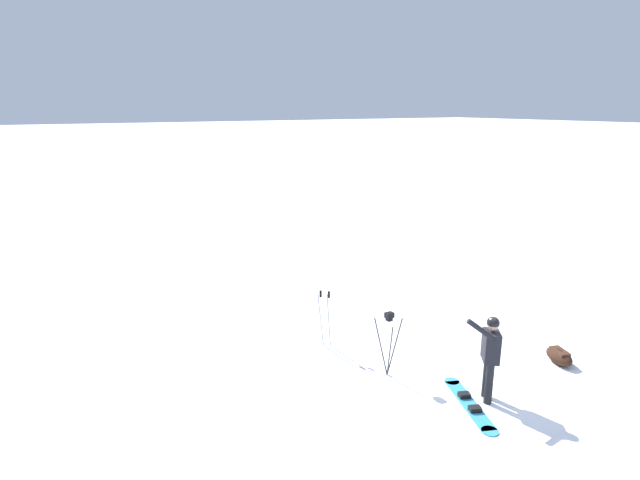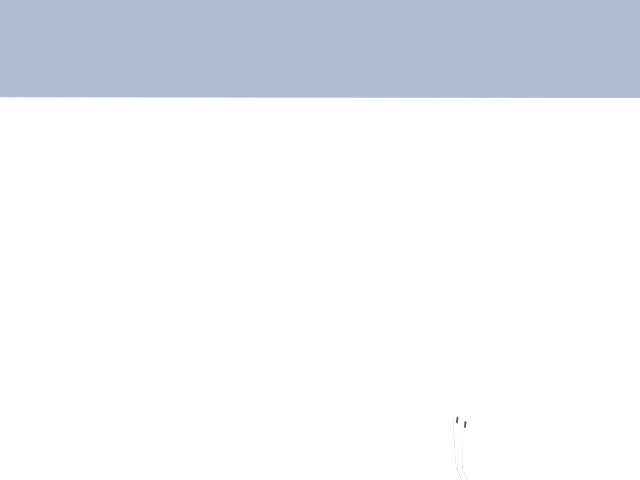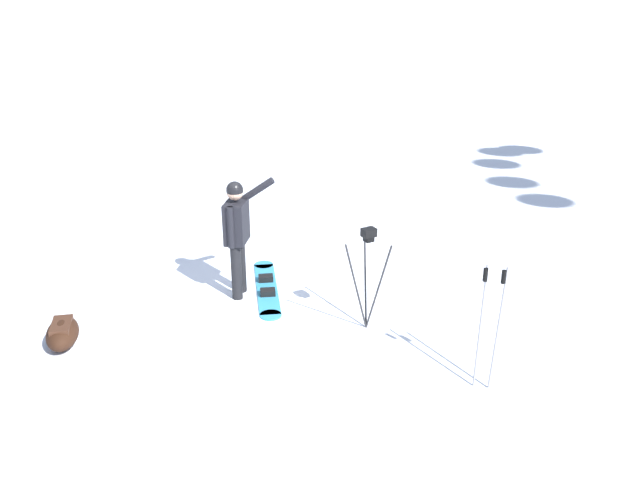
% 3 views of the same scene
% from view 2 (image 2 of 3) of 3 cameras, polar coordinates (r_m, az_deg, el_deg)
% --- Properties ---
extents(ski_poles, '(0.30, 0.36, 1.31)m').
position_cam_2_polar(ski_poles, '(10.72, 16.75, -22.22)').
color(ski_poles, gray).
rests_on(ski_poles, ground_plane).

